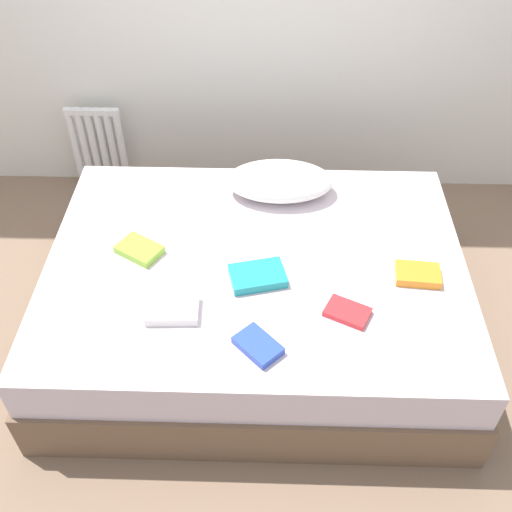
{
  "coord_description": "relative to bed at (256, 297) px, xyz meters",
  "views": [
    {
      "loc": [
        0.06,
        -2.01,
        2.46
      ],
      "look_at": [
        0.0,
        0.05,
        0.48
      ],
      "focal_mm": 42.09,
      "sensor_mm": 36.0,
      "label": 1
    }
  ],
  "objects": [
    {
      "name": "textbook_lime",
      "position": [
        -0.55,
        0.04,
        0.27
      ],
      "size": [
        0.25,
        0.22,
        0.04
      ],
      "primitive_type": "cube",
      "rotation": [
        0.0,
        0.0,
        -0.55
      ],
      "color": "#8CC638",
      "rests_on": "bed"
    },
    {
      "name": "textbook_orange",
      "position": [
        0.74,
        -0.09,
        0.27
      ],
      "size": [
        0.21,
        0.15,
        0.04
      ],
      "primitive_type": "cube",
      "rotation": [
        0.0,
        0.0,
        -0.09
      ],
      "color": "orange",
      "rests_on": "bed"
    },
    {
      "name": "textbook_teal",
      "position": [
        0.01,
        -0.12,
        0.27
      ],
      "size": [
        0.28,
        0.22,
        0.04
      ],
      "primitive_type": "cube",
      "rotation": [
        0.0,
        0.0,
        0.24
      ],
      "color": "teal",
      "rests_on": "bed"
    },
    {
      "name": "radiator",
      "position": [
        -1.04,
        1.2,
        0.1
      ],
      "size": [
        0.34,
        0.04,
        0.48
      ],
      "color": "white",
      "rests_on": "ground"
    },
    {
      "name": "textbook_white",
      "position": [
        -0.35,
        -0.33,
        0.27
      ],
      "size": [
        0.23,
        0.16,
        0.04
      ],
      "primitive_type": "cube",
      "rotation": [
        0.0,
        0.0,
        0.04
      ],
      "color": "white",
      "rests_on": "bed"
    },
    {
      "name": "textbook_red",
      "position": [
        0.4,
        -0.32,
        0.27
      ],
      "size": [
        0.22,
        0.19,
        0.03
      ],
      "primitive_type": "cube",
      "rotation": [
        0.0,
        0.0,
        -0.46
      ],
      "color": "red",
      "rests_on": "bed"
    },
    {
      "name": "ground_plane",
      "position": [
        0.0,
        0.0,
        -0.25
      ],
      "size": [
        8.0,
        8.0,
        0.0
      ],
      "primitive_type": "plane",
      "color": "#7F6651"
    },
    {
      "name": "pillow",
      "position": [
        0.11,
        0.52,
        0.33
      ],
      "size": [
        0.56,
        0.33,
        0.15
      ],
      "primitive_type": "ellipsoid",
      "color": "white",
      "rests_on": "bed"
    },
    {
      "name": "textbook_blue",
      "position": [
        0.02,
        -0.51,
        0.27
      ],
      "size": [
        0.22,
        0.22,
        0.04
      ],
      "primitive_type": "cube",
      "rotation": [
        0.0,
        0.0,
        -0.8
      ],
      "color": "#2847B7",
      "rests_on": "bed"
    },
    {
      "name": "bed",
      "position": [
        0.0,
        0.0,
        0.0
      ],
      "size": [
        2.0,
        1.5,
        0.5
      ],
      "color": "brown",
      "rests_on": "ground"
    }
  ]
}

